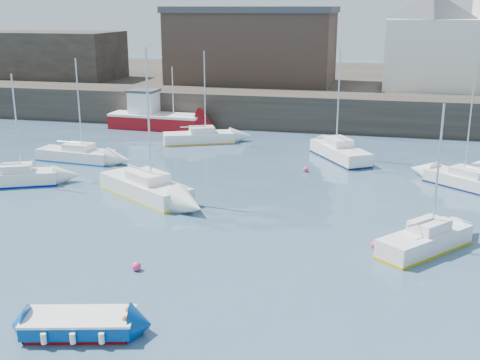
% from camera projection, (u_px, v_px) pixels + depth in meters
% --- Properties ---
extents(water, '(220.00, 220.00, 0.00)m').
position_uv_depth(water, '(161.00, 312.00, 21.23)').
color(water, '#2D4760').
rests_on(water, ground).
extents(quay_wall, '(90.00, 5.00, 3.00)m').
position_uv_depth(quay_wall, '(300.00, 110.00, 53.52)').
color(quay_wall, '#28231E').
rests_on(quay_wall, ground).
extents(land_strip, '(90.00, 32.00, 2.80)m').
position_uv_depth(land_strip, '(321.00, 86.00, 70.36)').
color(land_strip, '#28231E').
rests_on(land_strip, ground).
extents(bldg_east_d, '(11.14, 11.14, 8.95)m').
position_uv_depth(bldg_east_d, '(430.00, 41.00, 55.51)').
color(bldg_east_d, white).
rests_on(bldg_east_d, land_strip).
extents(warehouse, '(16.40, 10.40, 7.60)m').
position_uv_depth(warehouse, '(253.00, 45.00, 60.90)').
color(warehouse, '#3D2D26').
rests_on(warehouse, land_strip).
extents(bldg_west, '(14.00, 8.00, 5.00)m').
position_uv_depth(bldg_west, '(53.00, 55.00, 65.23)').
color(bldg_west, '#353028').
rests_on(bldg_west, land_strip).
extents(blue_dinghy, '(3.87, 2.38, 0.69)m').
position_uv_depth(blue_dinghy, '(79.00, 324.00, 19.72)').
color(blue_dinghy, maroon).
rests_on(blue_dinghy, ground).
extents(fishing_boat, '(8.32, 3.39, 5.44)m').
position_uv_depth(fishing_boat, '(154.00, 116.00, 53.15)').
color(fishing_boat, maroon).
rests_on(fishing_boat, ground).
extents(sailboat_a, '(5.33, 3.69, 6.66)m').
position_uv_depth(sailboat_a, '(14.00, 178.00, 36.24)').
color(sailboat_a, white).
rests_on(sailboat_a, ground).
extents(sailboat_b, '(6.56, 5.35, 8.37)m').
position_uv_depth(sailboat_b, '(146.00, 187.00, 33.99)').
color(sailboat_b, white).
rests_on(sailboat_b, ground).
extents(sailboat_c, '(4.36, 4.81, 6.50)m').
position_uv_depth(sailboat_c, '(425.00, 240.00, 26.46)').
color(sailboat_c, white).
rests_on(sailboat_c, ground).
extents(sailboat_d, '(5.54, 4.94, 7.20)m').
position_uv_depth(sailboat_d, '(472.00, 182.00, 35.53)').
color(sailboat_d, white).
rests_on(sailboat_d, ground).
extents(sailboat_e, '(5.66, 2.28, 7.10)m').
position_uv_depth(sailboat_e, '(76.00, 155.00, 41.88)').
color(sailboat_e, white).
rests_on(sailboat_e, ground).
extents(sailboat_f, '(4.75, 5.95, 7.63)m').
position_uv_depth(sailboat_f, '(340.00, 152.00, 42.37)').
color(sailboat_f, white).
rests_on(sailboat_f, ground).
extents(sailboat_h, '(5.78, 3.92, 7.14)m').
position_uv_depth(sailboat_h, '(199.00, 137.00, 47.49)').
color(sailboat_h, white).
rests_on(sailboat_h, ground).
extents(buoy_near, '(0.39, 0.39, 0.39)m').
position_uv_depth(buoy_near, '(137.00, 270.00, 24.61)').
color(buoy_near, '#FF3571').
rests_on(buoy_near, ground).
extents(buoy_mid, '(0.35, 0.35, 0.35)m').
position_uv_depth(buoy_mid, '(375.00, 248.00, 26.91)').
color(buoy_mid, '#FF3571').
rests_on(buoy_mid, ground).
extents(buoy_far, '(0.34, 0.34, 0.34)m').
position_uv_depth(buoy_far, '(306.00, 172.00, 39.29)').
color(buoy_far, '#FF3571').
rests_on(buoy_far, ground).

